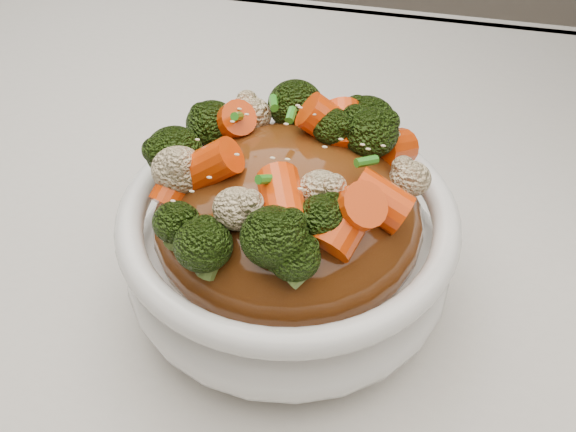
# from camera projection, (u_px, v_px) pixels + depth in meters

# --- Properties ---
(tablecloth) EXTENTS (1.20, 0.80, 0.04)m
(tablecloth) POSITION_uv_depth(u_px,v_px,m) (248.00, 253.00, 0.54)
(tablecloth) COLOR silver
(tablecloth) RESTS_ON dining_table
(bowl) EXTENTS (0.27, 0.27, 0.09)m
(bowl) POSITION_uv_depth(u_px,v_px,m) (288.00, 251.00, 0.45)
(bowl) COLOR white
(bowl) RESTS_ON tablecloth
(sauce_base) EXTENTS (0.22, 0.22, 0.10)m
(sauce_base) POSITION_uv_depth(u_px,v_px,m) (288.00, 219.00, 0.43)
(sauce_base) COLOR #53280E
(sauce_base) RESTS_ON bowl
(carrots) EXTENTS (0.22, 0.22, 0.05)m
(carrots) POSITION_uv_depth(u_px,v_px,m) (288.00, 141.00, 0.39)
(carrots) COLOR #E34007
(carrots) RESTS_ON sauce_base
(broccoli) EXTENTS (0.22, 0.22, 0.04)m
(broccoli) POSITION_uv_depth(u_px,v_px,m) (288.00, 143.00, 0.39)
(broccoli) COLOR black
(broccoli) RESTS_ON sauce_base
(cauliflower) EXTENTS (0.22, 0.22, 0.04)m
(cauliflower) POSITION_uv_depth(u_px,v_px,m) (288.00, 145.00, 0.39)
(cauliflower) COLOR beige
(cauliflower) RESTS_ON sauce_base
(scallions) EXTENTS (0.16, 0.16, 0.02)m
(scallions) POSITION_uv_depth(u_px,v_px,m) (288.00, 140.00, 0.39)
(scallions) COLOR #2A7F1D
(scallions) RESTS_ON sauce_base
(sesame_seeds) EXTENTS (0.20, 0.20, 0.01)m
(sesame_seeds) POSITION_uv_depth(u_px,v_px,m) (288.00, 140.00, 0.39)
(sesame_seeds) COLOR beige
(sesame_seeds) RESTS_ON sauce_base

